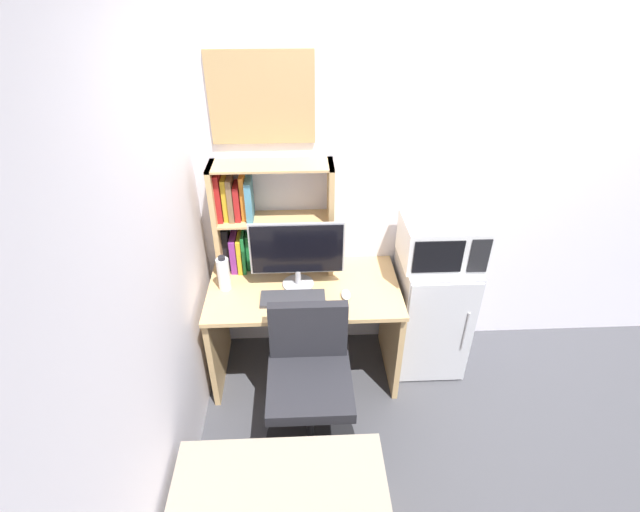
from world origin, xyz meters
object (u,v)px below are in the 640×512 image
Objects in this scene: monitor at (297,252)px; water_bottle at (224,274)px; desk_chair at (310,389)px; mini_fridge at (430,312)px; keyboard at (293,298)px; microwave at (442,241)px; computer_mouse at (346,295)px; wall_corkboard at (262,98)px; hutch_bookshelf at (255,220)px.

monitor reaches higher than water_bottle.
mini_fridge is at bearing 36.00° from desk_chair.
microwave is (0.94, 0.21, 0.26)m from keyboard.
computer_mouse is 0.72m from mini_fridge.
desk_chair is (-0.24, -0.43, -0.35)m from computer_mouse.
mini_fridge is at bearing 3.58° from monitor.
desk_chair is (0.09, -0.41, -0.35)m from keyboard.
desk_chair is at bearing -78.03° from keyboard.
monitor reaches higher than mini_fridge.
keyboard is 3.80× the size of computer_mouse.
desk_chair is (-0.85, -0.62, -0.60)m from microwave.
microwave reaches higher than computer_mouse.
keyboard is at bearing -72.40° from wall_corkboard.
water_bottle is 1.06m from wall_corkboard.
water_bottle reaches higher than desk_chair.
computer_mouse is at bearing -42.93° from wall_corkboard.
mini_fridge is at bearing 2.94° from water_bottle.
hutch_bookshelf is at bearing 147.74° from computer_mouse.
desk_chair is 1.49× the size of wall_corkboard.
mini_fridge is (1.36, 0.07, -0.42)m from water_bottle.
microwave is 1.38m from wall_corkboard.
hutch_bookshelf reaches higher than monitor.
microwave reaches higher than water_bottle.
desk_chair is 1.68m from wall_corkboard.
keyboard is at bearing -177.02° from computer_mouse.
hutch_bookshelf is 1.09m from desk_chair.
hutch_bookshelf is 0.87× the size of mini_fridge.
desk_chair is at bearing -119.26° from computer_mouse.
keyboard is 0.46× the size of mini_fridge.
monitor is at bearing 95.46° from desk_chair.
water_bottle reaches higher than computer_mouse.
mini_fridge is at bearing 12.55° from keyboard.
computer_mouse is 0.12× the size of desk_chair.
keyboard is at bearing -102.28° from monitor.
hutch_bookshelf reaches higher than desk_chair.
monitor is 0.81m from desk_chair.
microwave is at bearing 17.65° from computer_mouse.
keyboard is (-0.03, -0.15, -0.24)m from monitor.
hutch_bookshelf is 3.14× the size of water_bottle.
water_bottle is at bearing 161.95° from keyboard.
water_bottle is 0.48× the size of microwave.
wall_corkboard is (-0.18, 0.30, 0.84)m from monitor.
mini_fridge is 1.73× the size of microwave.
wall_corkboard is (-0.23, 0.86, 1.42)m from desk_chair.
keyboard is at bearing -167.28° from microwave.
computer_mouse is 0.17× the size of wall_corkboard.
water_bottle is 1.42m from mini_fridge.
hutch_bookshelf reaches higher than keyboard.
mini_fridge reaches higher than computer_mouse.
wall_corkboard is at bearing 120.39° from monitor.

